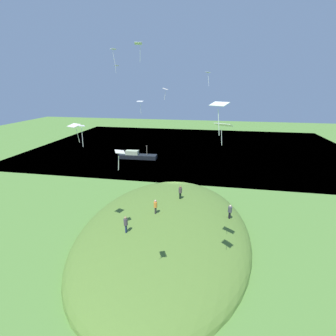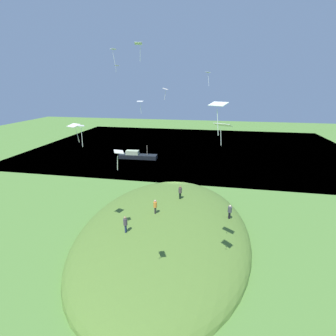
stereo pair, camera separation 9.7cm
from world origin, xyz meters
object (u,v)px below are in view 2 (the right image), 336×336
person_with_child (155,205)px  kite_6 (119,153)px  kite_5 (165,89)px  kite_7 (208,74)px  kite_10 (117,66)px  boat_on_lake (137,156)px  kite_8 (223,126)px  person_on_hilltop (180,191)px  kite_4 (113,51)px  person_walking_path (125,222)px  kite_3 (74,126)px  person_near_shore (230,210)px  kite_2 (138,45)px  kite_1 (140,102)px  kite_0 (218,106)px  kite_9 (81,128)px

person_with_child → kite_6: (10.65, 0.65, 8.71)m
kite_5 → kite_7: size_ratio=0.91×
kite_10 → person_with_child: bearing=33.2°
boat_on_lake → kite_8: (33.31, 16.92, 12.44)m
person_on_hilltop → kite_4: 17.04m
person_with_child → person_walking_path: bearing=-3.2°
kite_5 → kite_10: 7.91m
kite_4 → kite_5: bearing=157.4°
kite_3 → kite_6: kite_3 is taller
person_near_shore → kite_2: size_ratio=0.73×
kite_1 → kite_3: size_ratio=1.20×
boat_on_lake → person_near_shore: size_ratio=5.12×
kite_0 → kite_4: kite_4 is taller
kite_8 → kite_9: kite_8 is taller
kite_4 → kite_9: size_ratio=1.05×
kite_3 → kite_9: bearing=42.5°
kite_4 → kite_7: (-6.86, 9.44, -1.96)m
person_walking_path → kite_5: (-15.62, 0.88, 11.75)m
kite_1 → kite_4: kite_4 is taller
kite_3 → kite_1: bearing=176.7°
kite_0 → kite_3: 12.69m
kite_3 → kite_4: size_ratio=0.88×
kite_2 → kite_9: 17.87m
person_with_child → kite_8: kite_8 is taller
boat_on_lake → kite_10: kite_10 is taller
kite_8 → kite_10: (-18.65, -14.59, 5.16)m
kite_2 → kite_5: bearing=123.0°
kite_6 → kite_10: (-23.46, -9.04, 6.02)m
person_with_child → kite_9: size_ratio=0.97×
person_with_child → person_near_shore: size_ratio=0.99×
kite_2 → kite_5: size_ratio=1.47×
kite_3 → kite_6: bearing=44.7°
person_on_hilltop → kite_2: kite_2 is taller
person_on_hilltop → kite_0: bearing=-101.8°
kite_1 → kite_8: size_ratio=1.23×
kite_0 → kite_3: bearing=-112.2°
kite_7 → kite_3: bearing=-36.3°
kite_8 → kite_2: bearing=-146.7°
person_on_hilltop → person_near_shore: size_ratio=1.02×
kite_7 → kite_1: bearing=-102.0°
person_near_shore → kite_6: size_ratio=1.61×
person_on_hilltop → kite_10: size_ratio=1.60×
kite_4 → kite_10: (-9.60, -3.54, -0.71)m
boat_on_lake → kite_9: size_ratio=5.05×
kite_3 → kite_9: 2.62m
kite_2 → person_on_hilltop: bearing=47.8°
kite_0 → kite_2: kite_2 is taller
boat_on_lake → kite_9: 36.22m
person_with_child → person_near_shore: bearing=130.1°
boat_on_lake → person_with_child: size_ratio=5.20×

